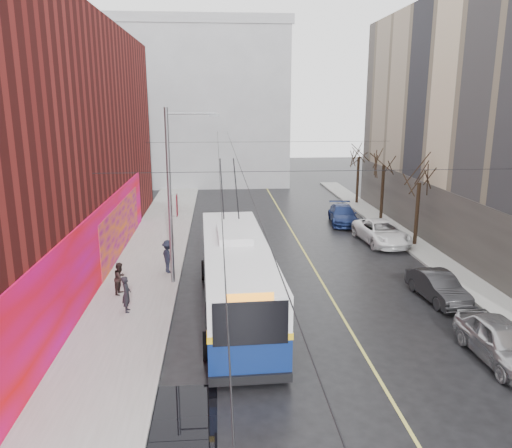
{
  "coord_description": "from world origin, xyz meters",
  "views": [
    {
      "loc": [
        -3.91,
        -14.72,
        9.23
      ],
      "look_at": [
        -1.9,
        10.93,
        2.93
      ],
      "focal_mm": 35.0,
      "sensor_mm": 36.0,
      "label": 1
    }
  ],
  "objects_px": {
    "streetlight_pole": "(173,193)",
    "parked_car_b": "(438,287)",
    "following_car": "(241,227)",
    "pedestrian_a": "(126,294)",
    "parked_car_a": "(501,341)",
    "parked_car_d": "(343,215)",
    "parked_car_c": "(381,232)",
    "tree_far": "(359,148)",
    "tree_mid": "(385,155)",
    "tree_near": "(420,171)",
    "trolleybus": "(236,275)",
    "pedestrian_c": "(168,256)",
    "pedestrian_b": "(120,278)"
  },
  "relations": [
    {
      "from": "parked_car_b",
      "to": "pedestrian_c",
      "type": "xyz_separation_m",
      "value": [
        -13.14,
        4.59,
        0.39
      ]
    },
    {
      "from": "tree_far",
      "to": "following_car",
      "type": "relative_size",
      "value": 1.59
    },
    {
      "from": "trolleybus",
      "to": "following_car",
      "type": "bearing_deg",
      "value": 84.47
    },
    {
      "from": "streetlight_pole",
      "to": "parked_car_c",
      "type": "distance_m",
      "value": 15.37
    },
    {
      "from": "parked_car_d",
      "to": "streetlight_pole",
      "type": "bearing_deg",
      "value": -126.84
    },
    {
      "from": "tree_mid",
      "to": "parked_car_b",
      "type": "height_order",
      "value": "tree_mid"
    },
    {
      "from": "following_car",
      "to": "tree_near",
      "type": "bearing_deg",
      "value": -18.98
    },
    {
      "from": "streetlight_pole",
      "to": "tree_far",
      "type": "xyz_separation_m",
      "value": [
        15.14,
        20.0,
        0.3
      ]
    },
    {
      "from": "tree_near",
      "to": "tree_far",
      "type": "xyz_separation_m",
      "value": [
        0.0,
        14.0,
        0.17
      ]
    },
    {
      "from": "parked_car_d",
      "to": "parked_car_b",
      "type": "bearing_deg",
      "value": -80.58
    },
    {
      "from": "pedestrian_b",
      "to": "following_car",
      "type": "bearing_deg",
      "value": -18.04
    },
    {
      "from": "tree_near",
      "to": "parked_car_b",
      "type": "xyz_separation_m",
      "value": [
        -2.5,
        -9.09,
        -4.31
      ]
    },
    {
      "from": "tree_far",
      "to": "pedestrian_c",
      "type": "bearing_deg",
      "value": -130.21
    },
    {
      "from": "parked_car_a",
      "to": "parked_car_b",
      "type": "xyz_separation_m",
      "value": [
        0.2,
        5.77,
        -0.09
      ]
    },
    {
      "from": "following_car",
      "to": "pedestrian_a",
      "type": "bearing_deg",
      "value": -117.54
    },
    {
      "from": "parked_car_a",
      "to": "following_car",
      "type": "height_order",
      "value": "parked_car_a"
    },
    {
      "from": "tree_near",
      "to": "trolleybus",
      "type": "bearing_deg",
      "value": -141.6
    },
    {
      "from": "tree_mid",
      "to": "pedestrian_c",
      "type": "relative_size",
      "value": 3.67
    },
    {
      "from": "parked_car_a",
      "to": "pedestrian_b",
      "type": "height_order",
      "value": "pedestrian_b"
    },
    {
      "from": "parked_car_c",
      "to": "following_car",
      "type": "xyz_separation_m",
      "value": [
        -9.34,
        2.28,
        -0.05
      ]
    },
    {
      "from": "parked_car_b",
      "to": "pedestrian_b",
      "type": "bearing_deg",
      "value": 168.5
    },
    {
      "from": "parked_car_a",
      "to": "parked_car_d",
      "type": "height_order",
      "value": "parked_car_a"
    },
    {
      "from": "tree_far",
      "to": "streetlight_pole",
      "type": "bearing_deg",
      "value": -127.12
    },
    {
      "from": "parked_car_b",
      "to": "tree_far",
      "type": "bearing_deg",
      "value": 78.42
    },
    {
      "from": "parked_car_c",
      "to": "parked_car_d",
      "type": "distance_m",
      "value": 5.79
    },
    {
      "from": "streetlight_pole",
      "to": "parked_car_b",
      "type": "xyz_separation_m",
      "value": [
        12.64,
        -3.09,
        -4.18
      ]
    },
    {
      "from": "streetlight_pole",
      "to": "tree_far",
      "type": "distance_m",
      "value": 25.09
    },
    {
      "from": "parked_car_c",
      "to": "pedestrian_b",
      "type": "xyz_separation_m",
      "value": [
        -15.68,
        -8.3,
        0.18
      ]
    },
    {
      "from": "tree_mid",
      "to": "parked_car_a",
      "type": "distance_m",
      "value": 22.47
    },
    {
      "from": "tree_far",
      "to": "trolleybus",
      "type": "height_order",
      "value": "tree_far"
    },
    {
      "from": "tree_mid",
      "to": "trolleybus",
      "type": "relative_size",
      "value": 0.51
    },
    {
      "from": "parked_car_d",
      "to": "tree_far",
      "type": "bearing_deg",
      "value": 73.75
    },
    {
      "from": "pedestrian_a",
      "to": "pedestrian_c",
      "type": "relative_size",
      "value": 0.9
    },
    {
      "from": "streetlight_pole",
      "to": "parked_car_d",
      "type": "height_order",
      "value": "streetlight_pole"
    },
    {
      "from": "tree_far",
      "to": "tree_mid",
      "type": "bearing_deg",
      "value": -90.0
    },
    {
      "from": "tree_near",
      "to": "tree_far",
      "type": "height_order",
      "value": "tree_far"
    },
    {
      "from": "pedestrian_a",
      "to": "parked_car_b",
      "type": "bearing_deg",
      "value": -94.04
    },
    {
      "from": "tree_mid",
      "to": "tree_far",
      "type": "relative_size",
      "value": 1.02
    },
    {
      "from": "parked_car_a",
      "to": "parked_car_c",
      "type": "bearing_deg",
      "value": 86.6
    },
    {
      "from": "streetlight_pole",
      "to": "tree_far",
      "type": "bearing_deg",
      "value": 52.88
    },
    {
      "from": "following_car",
      "to": "pedestrian_a",
      "type": "height_order",
      "value": "pedestrian_a"
    },
    {
      "from": "parked_car_a",
      "to": "parked_car_b",
      "type": "bearing_deg",
      "value": 87.16
    },
    {
      "from": "parked_car_b",
      "to": "pedestrian_a",
      "type": "height_order",
      "value": "pedestrian_a"
    },
    {
      "from": "parked_car_b",
      "to": "parked_car_c",
      "type": "xyz_separation_m",
      "value": [
        0.5,
        9.93,
        0.09
      ]
    },
    {
      "from": "streetlight_pole",
      "to": "tree_mid",
      "type": "bearing_deg",
      "value": 40.65
    },
    {
      "from": "parked_car_b",
      "to": "parked_car_c",
      "type": "relative_size",
      "value": 0.75
    },
    {
      "from": "streetlight_pole",
      "to": "parked_car_d",
      "type": "distance_m",
      "value": 17.77
    },
    {
      "from": "trolleybus",
      "to": "pedestrian_b",
      "type": "bearing_deg",
      "value": 156.75
    },
    {
      "from": "tree_far",
      "to": "tree_near",
      "type": "bearing_deg",
      "value": -90.0
    },
    {
      "from": "pedestrian_c",
      "to": "pedestrian_b",
      "type": "bearing_deg",
      "value": 117.3
    }
  ]
}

